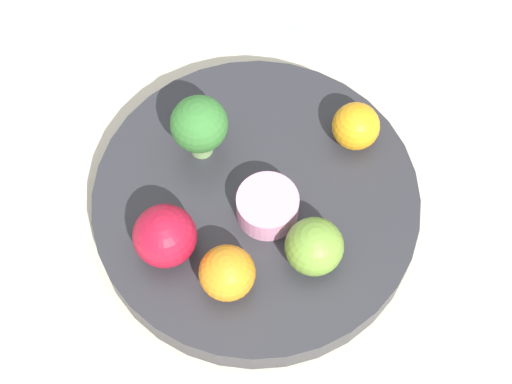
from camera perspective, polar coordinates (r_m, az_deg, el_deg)
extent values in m
plane|color=gray|center=(0.72, 0.00, -2.04)|extent=(6.00, 6.00, 0.00)
cube|color=beige|center=(0.71, 0.00, -1.71)|extent=(1.20, 1.20, 0.02)
cylinder|color=#2D2D33|center=(0.69, 0.00, -0.88)|extent=(0.26, 0.26, 0.03)
cylinder|color=#8CB76B|center=(0.69, -3.68, 3.35)|extent=(0.02, 0.02, 0.02)
sphere|color=#387A33|center=(0.67, -3.82, 4.54)|extent=(0.05, 0.05, 0.05)
sphere|color=olive|center=(0.64, 3.91, -3.65)|extent=(0.04, 0.04, 0.04)
sphere|color=#B7142D|center=(0.64, -6.10, -2.94)|extent=(0.05, 0.05, 0.05)
sphere|color=orange|center=(0.63, -1.94, -5.42)|extent=(0.04, 0.04, 0.04)
sphere|color=orange|center=(0.69, 6.67, 4.38)|extent=(0.04, 0.04, 0.04)
cylinder|color=#EA9EC6|center=(0.66, 0.77, -0.96)|extent=(0.05, 0.05, 0.02)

